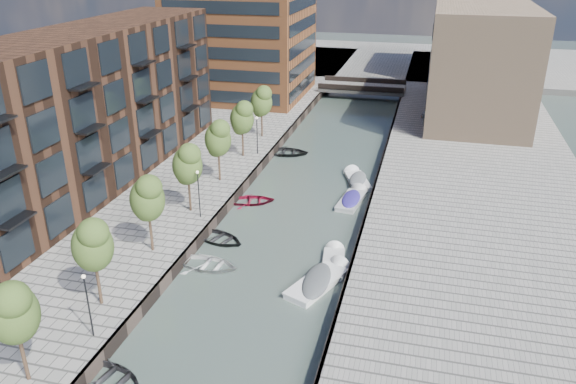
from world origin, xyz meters
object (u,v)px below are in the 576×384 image
at_px(tree_6, 261,100).
at_px(car, 432,111).
at_px(motorboat_1, 321,280).
at_px(motorboat_2, 334,261).
at_px(tree_3, 187,163).
at_px(tree_1, 92,243).
at_px(motorboat_3, 352,199).
at_px(bridge, 363,87).
at_px(sloop_4, 286,154).
at_px(sloop_1, 219,241).
at_px(sloop_2, 252,203).
at_px(motorboat_4, 357,179).
at_px(tree_4, 218,137).
at_px(sloop_3, 209,267).
at_px(tree_5, 242,117).
at_px(tree_0, 13,310).
at_px(sloop_0, 107,383).
at_px(tree_2, 147,197).

distance_m(tree_6, car, 23.84).
relative_size(motorboat_1, car, 1.45).
bearing_deg(motorboat_2, tree_3, 163.93).
relative_size(tree_1, motorboat_3, 1.13).
height_order(bridge, motorboat_2, bridge).
relative_size(bridge, sloop_4, 2.55).
bearing_deg(tree_3, tree_6, 90.00).
relative_size(sloop_1, sloop_2, 1.06).
relative_size(motorboat_2, motorboat_4, 0.88).
relative_size(tree_1, sloop_4, 1.17).
height_order(bridge, sloop_4, bridge).
xyz_separation_m(tree_1, motorboat_3, (12.82, 21.44, -5.10)).
distance_m(tree_4, motorboat_4, 14.53).
height_order(tree_3, sloop_3, tree_3).
relative_size(sloop_2, car, 1.00).
height_order(tree_6, sloop_4, tree_6).
bearing_deg(motorboat_3, sloop_3, -120.94).
relative_size(tree_5, sloop_2, 1.42).
distance_m(tree_5, motorboat_2, 22.66).
distance_m(tree_6, motorboat_1, 31.01).
relative_size(tree_5, motorboat_1, 0.98).
bearing_deg(tree_4, motorboat_1, -47.38).
height_order(bridge, sloop_2, bridge).
relative_size(tree_5, motorboat_3, 1.13).
relative_size(bridge, sloop_3, 2.88).
bearing_deg(tree_0, tree_6, 90.00).
height_order(sloop_0, motorboat_1, motorboat_1).
distance_m(tree_0, tree_4, 28.00).
bearing_deg(tree_1, sloop_3, 59.25).
distance_m(sloop_3, car, 43.96).
bearing_deg(tree_2, sloop_4, 81.68).
xyz_separation_m(tree_1, sloop_2, (3.93, 18.83, -5.31)).
distance_m(tree_1, sloop_0, 8.28).
bearing_deg(motorboat_4, motorboat_3, -86.51).
xyz_separation_m(motorboat_3, motorboat_4, (-0.30, 4.85, -0.00)).
xyz_separation_m(tree_2, motorboat_4, (12.53, 19.30, -5.10)).
relative_size(tree_4, motorboat_1, 0.98).
relative_size(bridge, sloop_1, 2.93).
relative_size(bridge, tree_6, 2.18).
bearing_deg(tree_5, tree_4, -90.00).
xyz_separation_m(tree_6, sloop_1, (3.56, -23.78, -5.31)).
bearing_deg(tree_1, bridge, 82.07).
bearing_deg(tree_4, sloop_1, -69.98).
xyz_separation_m(tree_4, sloop_2, (3.93, -2.17, -5.31)).
bearing_deg(motorboat_4, motorboat_1, -89.42).
height_order(tree_6, sloop_3, tree_6).
xyz_separation_m(tree_1, car, (19.32, 48.49, -3.60)).
height_order(bridge, motorboat_1, bridge).
relative_size(tree_2, motorboat_3, 1.13).
height_order(tree_4, sloop_1, tree_4).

